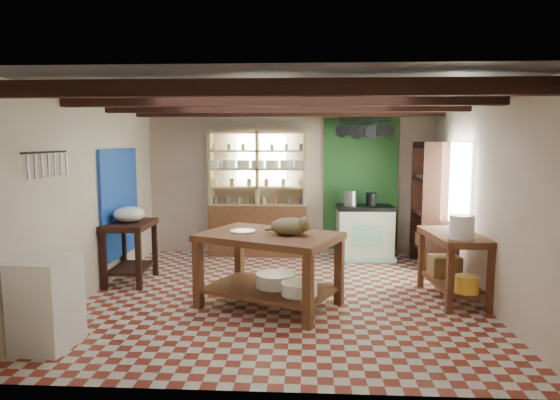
# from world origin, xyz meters

# --- Properties ---
(floor) EXTENTS (5.00, 5.00, 0.02)m
(floor) POSITION_xyz_m (0.00, 0.00, -0.01)
(floor) COLOR maroon
(floor) RESTS_ON ground
(ceiling) EXTENTS (5.00, 5.00, 0.02)m
(ceiling) POSITION_xyz_m (0.00, 0.00, 2.60)
(ceiling) COLOR #4B4B50
(ceiling) RESTS_ON wall_back
(wall_back) EXTENTS (5.00, 0.04, 2.60)m
(wall_back) POSITION_xyz_m (0.00, 2.50, 1.30)
(wall_back) COLOR beige
(wall_back) RESTS_ON floor
(wall_front) EXTENTS (5.00, 0.04, 2.60)m
(wall_front) POSITION_xyz_m (0.00, -2.50, 1.30)
(wall_front) COLOR beige
(wall_front) RESTS_ON floor
(wall_left) EXTENTS (0.04, 5.00, 2.60)m
(wall_left) POSITION_xyz_m (-2.50, 0.00, 1.30)
(wall_left) COLOR beige
(wall_left) RESTS_ON floor
(wall_right) EXTENTS (0.04, 5.00, 2.60)m
(wall_right) POSITION_xyz_m (2.50, 0.00, 1.30)
(wall_right) COLOR beige
(wall_right) RESTS_ON floor
(ceiling_beams) EXTENTS (5.00, 3.80, 0.15)m
(ceiling_beams) POSITION_xyz_m (0.00, 0.00, 2.48)
(ceiling_beams) COLOR black
(ceiling_beams) RESTS_ON ceiling
(blue_wall_patch) EXTENTS (0.04, 1.40, 1.60)m
(blue_wall_patch) POSITION_xyz_m (-2.47, 0.90, 1.10)
(blue_wall_patch) COLOR #1643AC
(blue_wall_patch) RESTS_ON wall_left
(green_wall_patch) EXTENTS (1.30, 0.04, 2.30)m
(green_wall_patch) POSITION_xyz_m (1.25, 2.47, 1.25)
(green_wall_patch) COLOR #225524
(green_wall_patch) RESTS_ON wall_back
(window_back) EXTENTS (0.90, 0.02, 0.80)m
(window_back) POSITION_xyz_m (-0.50, 2.48, 1.70)
(window_back) COLOR #B4C7B0
(window_back) RESTS_ON wall_back
(window_right) EXTENTS (0.02, 1.30, 1.20)m
(window_right) POSITION_xyz_m (2.48, 1.00, 1.40)
(window_right) COLOR #B4C7B0
(window_right) RESTS_ON wall_right
(utensil_rail) EXTENTS (0.06, 0.90, 0.28)m
(utensil_rail) POSITION_xyz_m (-2.44, -1.20, 1.78)
(utensil_rail) COLOR black
(utensil_rail) RESTS_ON wall_left
(pot_rack) EXTENTS (0.86, 0.12, 0.36)m
(pot_rack) POSITION_xyz_m (1.25, 2.05, 2.18)
(pot_rack) COLOR black
(pot_rack) RESTS_ON ceiling
(shelving_unit) EXTENTS (1.70, 0.34, 2.20)m
(shelving_unit) POSITION_xyz_m (-0.55, 2.31, 1.10)
(shelving_unit) COLOR tan
(shelving_unit) RESTS_ON floor
(tall_rack) EXTENTS (0.40, 0.86, 2.00)m
(tall_rack) POSITION_xyz_m (2.28, 1.80, 1.00)
(tall_rack) COLOR black
(tall_rack) RESTS_ON floor
(work_table) EXTENTS (1.89, 1.63, 0.90)m
(work_table) POSITION_xyz_m (-0.14, -0.40, 0.45)
(work_table) COLOR brown
(work_table) RESTS_ON floor
(stove) EXTENTS (0.96, 0.67, 0.92)m
(stove) POSITION_xyz_m (1.30, 2.15, 0.46)
(stove) COLOR silver
(stove) RESTS_ON floor
(prep_table) EXTENTS (0.60, 0.87, 0.87)m
(prep_table) POSITION_xyz_m (-2.20, 0.53, 0.44)
(prep_table) COLOR black
(prep_table) RESTS_ON floor
(white_cabinet) EXTENTS (0.53, 0.62, 0.89)m
(white_cabinet) POSITION_xyz_m (-2.22, -1.73, 0.44)
(white_cabinet) COLOR white
(white_cabinet) RESTS_ON floor
(right_counter) EXTENTS (0.69, 1.24, 0.85)m
(right_counter) POSITION_xyz_m (2.18, 0.00, 0.43)
(right_counter) COLOR brown
(right_counter) RESTS_ON floor
(cat) EXTENTS (0.53, 0.45, 0.21)m
(cat) POSITION_xyz_m (0.11, -0.46, 1.01)
(cat) COLOR #8C7B51
(cat) RESTS_ON work_table
(steel_tray) EXTENTS (0.41, 0.41, 0.02)m
(steel_tray) POSITION_xyz_m (-0.48, -0.30, 0.91)
(steel_tray) COLOR #94949B
(steel_tray) RESTS_ON work_table
(basin_large) EXTENTS (0.63, 0.63, 0.16)m
(basin_large) POSITION_xyz_m (-0.07, -0.38, 0.32)
(basin_large) COLOR white
(basin_large) RESTS_ON work_table
(basin_small) EXTENTS (0.55, 0.55, 0.15)m
(basin_small) POSITION_xyz_m (0.23, -0.68, 0.31)
(basin_small) COLOR white
(basin_small) RESTS_ON work_table
(kettle_left) EXTENTS (0.23, 0.23, 0.26)m
(kettle_left) POSITION_xyz_m (1.05, 2.14, 1.04)
(kettle_left) COLOR #94949B
(kettle_left) RESTS_ON stove
(kettle_right) EXTENTS (0.18, 0.18, 0.22)m
(kettle_right) POSITION_xyz_m (1.40, 2.15, 1.03)
(kettle_right) COLOR black
(kettle_right) RESTS_ON stove
(enamel_bowl) EXTENTS (0.45, 0.45, 0.22)m
(enamel_bowl) POSITION_xyz_m (-2.20, 0.53, 0.98)
(enamel_bowl) COLOR white
(enamel_bowl) RESTS_ON prep_table
(white_bucket) EXTENTS (0.31, 0.31, 0.29)m
(white_bucket) POSITION_xyz_m (2.16, -0.35, 1.00)
(white_bucket) COLOR white
(white_bucket) RESTS_ON right_counter
(wicker_basket) EXTENTS (0.41, 0.34, 0.27)m
(wicker_basket) POSITION_xyz_m (2.16, 0.30, 0.36)
(wicker_basket) COLOR olive
(wicker_basket) RESTS_ON right_counter
(yellow_tub) EXTENTS (0.30, 0.30, 0.20)m
(yellow_tub) POSITION_xyz_m (2.22, -0.45, 0.33)
(yellow_tub) COLOR gold
(yellow_tub) RESTS_ON right_counter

